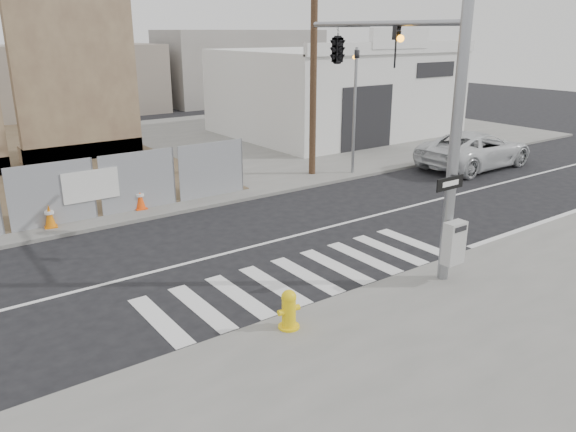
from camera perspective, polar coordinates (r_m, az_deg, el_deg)
ground at (r=16.32m, az=-3.54°, el=-3.11°), size 100.00×100.00×0.00m
sidewalk_far at (r=28.67m, az=-18.84°, el=5.48°), size 50.00×20.00×0.12m
signal_pole at (r=15.18m, az=8.64°, el=13.69°), size 0.96×5.87×7.00m
far_signal_pole at (r=23.87m, az=6.83°, el=12.26°), size 0.16×0.20×5.60m
concrete_wall_right at (r=28.11m, az=-20.58°, el=11.94°), size 5.50×1.30×8.00m
auto_shop at (r=34.15m, az=4.69°, el=12.53°), size 12.00×10.20×5.95m
utility_pole_right at (r=23.46m, az=2.63°, el=16.48°), size 1.60×0.28×10.00m
fire_hydrant at (r=11.63m, az=0.09°, el=-9.46°), size 0.52×0.49×0.84m
suv at (r=26.98m, az=18.50°, el=6.43°), size 6.00×2.90×1.65m
traffic_cone_c at (r=18.92m, az=-23.06°, el=-0.01°), size 0.44×0.44×0.74m
traffic_cone_d at (r=19.86m, az=-14.82°, el=1.76°), size 0.43×0.43×0.77m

